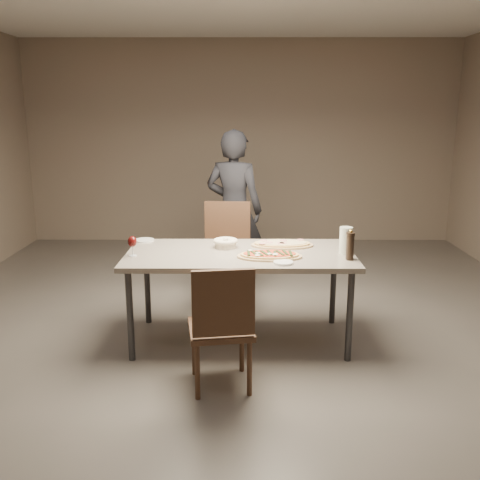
{
  "coord_description": "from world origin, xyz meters",
  "views": [
    {
      "loc": [
        0.02,
        -4.11,
        1.85
      ],
      "look_at": [
        0.0,
        0.0,
        0.85
      ],
      "focal_mm": 40.0,
      "sensor_mm": 36.0,
      "label": 1
    }
  ],
  "objects_px": {
    "bread_basket": "(226,242)",
    "chair_near": "(222,322)",
    "dining_table": "(240,259)",
    "zucchini_pizza": "(269,255)",
    "pepper_mill_left": "(350,245)",
    "chair_far": "(226,248)",
    "ham_pizza": "(282,244)",
    "diner": "(234,210)",
    "carafe": "(346,240)"
  },
  "relations": [
    {
      "from": "zucchini_pizza",
      "to": "chair_near",
      "type": "xyz_separation_m",
      "value": [
        -0.34,
        -0.67,
        -0.27
      ]
    },
    {
      "from": "dining_table",
      "to": "chair_far",
      "type": "xyz_separation_m",
      "value": [
        -0.14,
        0.89,
        -0.14
      ]
    },
    {
      "from": "dining_table",
      "to": "pepper_mill_left",
      "type": "distance_m",
      "value": 0.87
    },
    {
      "from": "chair_near",
      "to": "diner",
      "type": "distance_m",
      "value": 2.27
    },
    {
      "from": "dining_table",
      "to": "chair_near",
      "type": "relative_size",
      "value": 2.03
    },
    {
      "from": "zucchini_pizza",
      "to": "ham_pizza",
      "type": "xyz_separation_m",
      "value": [
        0.12,
        0.36,
        -0.0
      ]
    },
    {
      "from": "chair_far",
      "to": "chair_near",
      "type": "bearing_deg",
      "value": 94.65
    },
    {
      "from": "ham_pizza",
      "to": "diner",
      "type": "height_order",
      "value": "diner"
    },
    {
      "from": "ham_pizza",
      "to": "pepper_mill_left",
      "type": "distance_m",
      "value": 0.63
    },
    {
      "from": "chair_near",
      "to": "diner",
      "type": "height_order",
      "value": "diner"
    },
    {
      "from": "bread_basket",
      "to": "diner",
      "type": "xyz_separation_m",
      "value": [
        0.05,
        1.28,
        0.04
      ]
    },
    {
      "from": "bread_basket",
      "to": "chair_near",
      "type": "distance_m",
      "value": 1.02
    },
    {
      "from": "zucchini_pizza",
      "to": "bread_basket",
      "type": "height_order",
      "value": "bread_basket"
    },
    {
      "from": "chair_near",
      "to": "zucchini_pizza",
      "type": "bearing_deg",
      "value": 54.4
    },
    {
      "from": "dining_table",
      "to": "chair_far",
      "type": "relative_size",
      "value": 1.82
    },
    {
      "from": "carafe",
      "to": "chair_near",
      "type": "height_order",
      "value": "carafe"
    },
    {
      "from": "chair_far",
      "to": "diner",
      "type": "xyz_separation_m",
      "value": [
        0.07,
        0.53,
        0.28
      ]
    },
    {
      "from": "bread_basket",
      "to": "dining_table",
      "type": "bearing_deg",
      "value": -51.27
    },
    {
      "from": "carafe",
      "to": "dining_table",
      "type": "bearing_deg",
      "value": 177.37
    },
    {
      "from": "carafe",
      "to": "pepper_mill_left",
      "type": "bearing_deg",
      "value": -90.0
    },
    {
      "from": "pepper_mill_left",
      "to": "chair_near",
      "type": "distance_m",
      "value": 1.19
    },
    {
      "from": "bread_basket",
      "to": "carafe",
      "type": "height_order",
      "value": "carafe"
    },
    {
      "from": "dining_table",
      "to": "carafe",
      "type": "relative_size",
      "value": 8.45
    },
    {
      "from": "bread_basket",
      "to": "carafe",
      "type": "distance_m",
      "value": 0.97
    },
    {
      "from": "carafe",
      "to": "ham_pizza",
      "type": "bearing_deg",
      "value": 153.34
    },
    {
      "from": "bread_basket",
      "to": "chair_near",
      "type": "relative_size",
      "value": 0.23
    },
    {
      "from": "dining_table",
      "to": "carafe",
      "type": "height_order",
      "value": "carafe"
    },
    {
      "from": "carafe",
      "to": "diner",
      "type": "height_order",
      "value": "diner"
    },
    {
      "from": "ham_pizza",
      "to": "pepper_mill_left",
      "type": "relative_size",
      "value": 2.26
    },
    {
      "from": "ham_pizza",
      "to": "diner",
      "type": "bearing_deg",
      "value": 103.96
    },
    {
      "from": "ham_pizza",
      "to": "zucchini_pizza",
      "type": "bearing_deg",
      "value": -113.94
    },
    {
      "from": "bread_basket",
      "to": "chair_far",
      "type": "relative_size",
      "value": 0.2
    },
    {
      "from": "carafe",
      "to": "chair_far",
      "type": "xyz_separation_m",
      "value": [
        -0.97,
        0.93,
        -0.3
      ]
    },
    {
      "from": "carafe",
      "to": "zucchini_pizza",
      "type": "bearing_deg",
      "value": -169.16
    },
    {
      "from": "diner",
      "to": "chair_far",
      "type": "bearing_deg",
      "value": 101.27
    },
    {
      "from": "pepper_mill_left",
      "to": "bread_basket",
      "type": "bearing_deg",
      "value": 160.24
    },
    {
      "from": "zucchini_pizza",
      "to": "diner",
      "type": "distance_m",
      "value": 1.61
    },
    {
      "from": "zucchini_pizza",
      "to": "ham_pizza",
      "type": "bearing_deg",
      "value": 53.18
    },
    {
      "from": "chair_far",
      "to": "bread_basket",
      "type": "bearing_deg",
      "value": 95.27
    },
    {
      "from": "ham_pizza",
      "to": "diner",
      "type": "distance_m",
      "value": 1.29
    },
    {
      "from": "bread_basket",
      "to": "chair_far",
      "type": "distance_m",
      "value": 0.78
    },
    {
      "from": "chair_near",
      "to": "chair_far",
      "type": "bearing_deg",
      "value": 82.11
    },
    {
      "from": "dining_table",
      "to": "zucchini_pizza",
      "type": "xyz_separation_m",
      "value": [
        0.23,
        -0.15,
        0.07
      ]
    },
    {
      "from": "chair_near",
      "to": "carafe",
      "type": "bearing_deg",
      "value": 31.19
    },
    {
      "from": "zucchini_pizza",
      "to": "diner",
      "type": "relative_size",
      "value": 0.3
    },
    {
      "from": "chair_near",
      "to": "pepper_mill_left",
      "type": "bearing_deg",
      "value": 25.2
    },
    {
      "from": "dining_table",
      "to": "chair_far",
      "type": "distance_m",
      "value": 0.91
    },
    {
      "from": "carafe",
      "to": "diner",
      "type": "distance_m",
      "value": 1.72
    },
    {
      "from": "pepper_mill_left",
      "to": "chair_far",
      "type": "height_order",
      "value": "chair_far"
    },
    {
      "from": "ham_pizza",
      "to": "carafe",
      "type": "height_order",
      "value": "carafe"
    }
  ]
}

